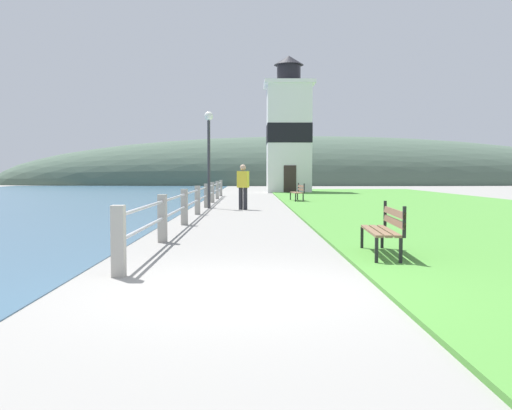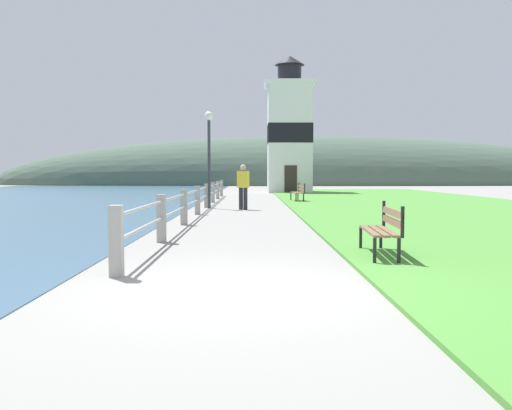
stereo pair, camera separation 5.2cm
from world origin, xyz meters
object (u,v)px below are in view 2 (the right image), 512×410
Objects in this scene: park_bench_midway at (299,191)px; lamp_post at (209,142)px; lighthouse at (289,132)px; park_bench_near at (384,227)px; person_strolling at (243,185)px.

lamp_post is (-4.12, -5.12, 2.20)m from park_bench_midway.
lamp_post is at bearing -103.37° from lighthouse.
lamp_post is at bearing -70.07° from park_bench_near.
park_bench_near is 1.03× the size of person_strolling.
person_strolling is at bearing -32.47° from lamp_post.
park_bench_midway is at bearing -91.84° from lighthouse.
lighthouse is 19.85m from lamp_post.
lighthouse reaches higher than lamp_post.
lighthouse is (0.45, 14.11, 3.97)m from park_bench_midway.
person_strolling is at bearing -98.93° from lighthouse.
lamp_post reaches higher than person_strolling.
person_strolling reaches higher than park_bench_midway.
park_bench_midway is 6.62m from person_strolling.
person_strolling is (-2.57, 12.95, 0.43)m from park_bench_near.
lighthouse is (0.59, 33.08, 3.97)m from park_bench_near.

